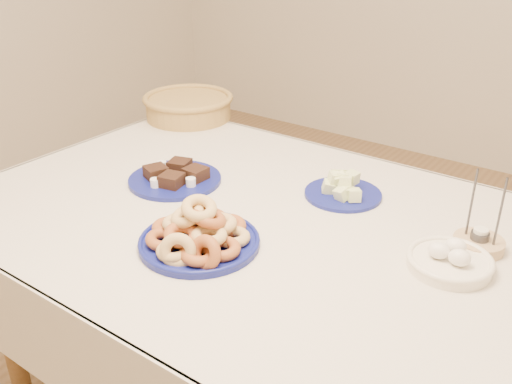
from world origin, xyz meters
TOP-DOWN VIEW (x-y plane):
  - dining_table at (0.00, 0.00)m, footprint 1.71×1.11m
  - donut_platter at (-0.05, -0.21)m, footprint 0.38×0.38m
  - melon_plate at (0.10, 0.24)m, footprint 0.22×0.22m
  - brownie_plate at (-0.36, 0.03)m, footprint 0.29×0.29m
  - wicker_basket at (-0.72, 0.50)m, footprint 0.36×0.36m
  - candle_holder at (0.49, 0.18)m, footprint 0.14×0.14m
  - egg_bowl at (0.47, 0.06)m, footprint 0.22×0.22m

SIDE VIEW (x-z plane):
  - dining_table at x=0.00m, z-range 0.27..1.02m
  - brownie_plate at x=-0.36m, z-range 0.74..0.79m
  - candle_holder at x=0.49m, z-range 0.67..0.87m
  - egg_bowl at x=0.47m, z-range 0.74..0.80m
  - melon_plate at x=0.10m, z-range 0.73..0.81m
  - donut_platter at x=-0.05m, z-range 0.72..0.85m
  - wicker_basket at x=-0.72m, z-range 0.75..0.85m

